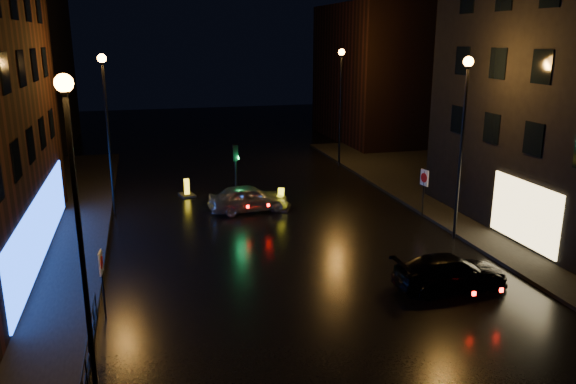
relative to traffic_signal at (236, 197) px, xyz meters
The scene contains 16 objects.
ground 14.06m from the traffic_signal, 85.10° to the right, with size 120.00×120.00×0.00m, color black.
pavement_right 16.35m from the traffic_signal, 21.54° to the right, with size 12.00×44.00×0.15m, color black.
building_far_left 26.50m from the traffic_signal, 125.18° to the left, with size 8.00×16.00×14.00m, color black.
building_far_right 24.83m from the traffic_signal, 48.01° to the left, with size 8.00×14.00×12.00m, color black.
street_lamp_lnear 18.03m from the traffic_signal, 112.42° to the right, with size 0.44×0.44×8.37m.
street_lamp_lfar 8.32m from the traffic_signal, behind, with size 0.44×0.44×8.37m.
street_lamp_rnear 13.06m from the traffic_signal, 41.63° to the right, with size 0.44×0.44×8.37m.
street_lamp_rfar 13.06m from the traffic_signal, 41.63° to the left, with size 0.44×0.44×8.37m.
traffic_signal is the anchor object (origin of this frame).
guard_railing 16.47m from the traffic_signal, 114.39° to the right, with size 0.05×6.04×1.00m.
silver_hatchback 1.36m from the traffic_signal, 70.20° to the right, with size 1.73×4.30×1.47m, color #B7B9BF.
dark_sedan 14.11m from the traffic_signal, 64.94° to the right, with size 1.79×4.41×1.28m, color black.
bollard_near 2.62m from the traffic_signal, 29.06° to the right, with size 1.35×1.57×1.16m.
bollard_far 3.70m from the traffic_signal, 133.49° to the left, with size 1.03×1.33×1.04m.
road_sign_left 13.55m from the traffic_signal, 118.95° to the right, with size 0.10×0.57×2.35m.
road_sign_right 10.32m from the traffic_signal, 27.13° to the right, with size 0.16×0.62×2.57m.
Camera 1 is at (-6.13, -16.12, 9.18)m, focal length 35.00 mm.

